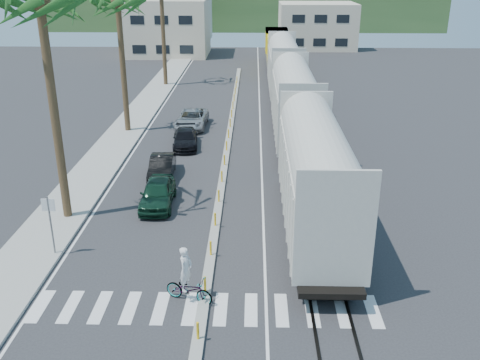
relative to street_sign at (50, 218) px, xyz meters
name	(u,v)px	position (x,y,z in m)	size (l,w,h in m)	color
ground	(207,281)	(7.30, -2.00, -1.97)	(140.00, 140.00, 0.00)	#28282B
sidewalk	(133,121)	(-1.20, 23.00, -1.90)	(3.00, 90.00, 0.15)	gray
rails	(287,113)	(12.30, 26.00, -1.94)	(1.56, 100.00, 0.06)	black
median	(229,139)	(7.30, 17.96, -1.88)	(0.45, 60.00, 0.85)	gray
crosswalk	(203,309)	(7.30, -4.00, -1.97)	(14.00, 2.20, 0.01)	silver
lane_markings	(206,122)	(5.15, 23.00, -1.97)	(9.42, 90.00, 0.01)	silver
freight_train	(290,88)	(12.30, 23.35, 0.93)	(3.00, 60.94, 5.85)	beige
street_sign	(50,218)	(0.00, 0.00, 0.00)	(0.60, 0.08, 3.00)	slate
buildings	(204,19)	(0.89, 69.66, 2.39)	(38.00, 27.00, 10.00)	beige
car_lead	(158,193)	(3.88, 5.73, -1.22)	(1.92, 4.48, 1.51)	#103120
car_second	(162,167)	(3.41, 10.09, -1.29)	(1.65, 4.22, 1.37)	black
car_third	(185,139)	(4.16, 16.20, -1.34)	(2.19, 4.52, 1.27)	black
car_rear	(192,119)	(4.09, 21.38, -1.25)	(2.55, 5.23, 1.43)	#9EA0A3
cyclist	(188,285)	(6.68, -3.47, -1.21)	(2.13, 2.56, 2.44)	#9EA0A5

